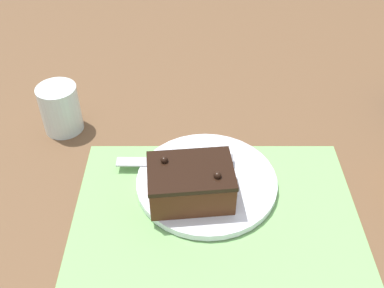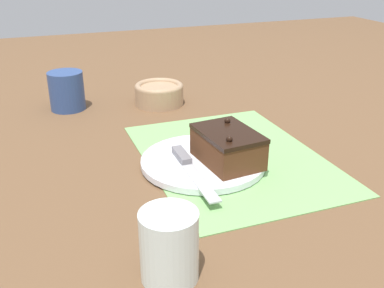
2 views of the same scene
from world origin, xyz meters
name	(u,v)px [view 1 (image 1 of 2)]	position (x,y,z in m)	size (l,w,h in m)	color
ground_plane	(216,217)	(0.00, 0.00, 0.00)	(3.00, 3.00, 0.00)	brown
placemat_woven	(216,216)	(0.00, 0.00, 0.00)	(0.46, 0.34, 0.00)	#7AB266
cake_plate	(207,182)	(-0.01, 0.07, 0.01)	(0.24, 0.24, 0.01)	white
chocolate_cake	(191,183)	(-0.04, 0.03, 0.05)	(0.14, 0.11, 0.07)	#512D19
serving_knife	(196,161)	(-0.03, 0.11, 0.02)	(0.21, 0.02, 0.01)	slate
drinking_glass	(61,109)	(-0.29, 0.23, 0.05)	(0.08, 0.08, 0.10)	silver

